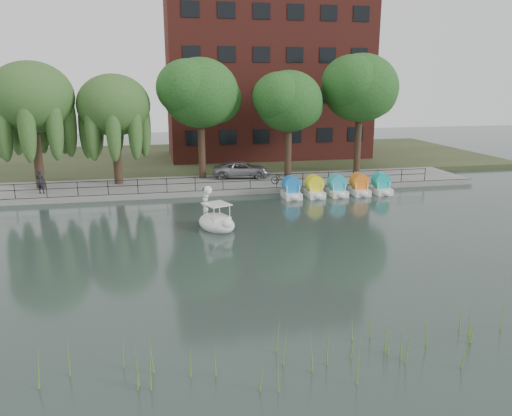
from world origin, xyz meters
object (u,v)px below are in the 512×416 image
object	(u,v)px
bicycle	(282,178)
pedestrian	(41,179)
swan_boat	(216,220)
minivan	(242,168)

from	to	relation	value
bicycle	pedestrian	distance (m)	17.25
pedestrian	swan_boat	size ratio (longest dim) A/B	0.63
pedestrian	swan_boat	world-z (taller)	pedestrian
bicycle	swan_boat	size ratio (longest dim) A/B	0.55
swan_boat	minivan	bearing A→B (deg)	50.34
swan_boat	pedestrian	bearing A→B (deg)	115.78
pedestrian	swan_boat	xyz separation A→B (m)	(10.97, -9.61, -0.89)
minivan	pedestrian	xyz separation A→B (m)	(-14.73, -2.95, 0.25)
minivan	bicycle	xyz separation A→B (m)	(2.51, -3.32, -0.24)
minivan	bicycle	bearing A→B (deg)	-135.57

